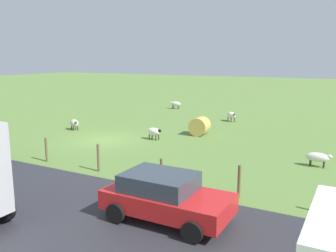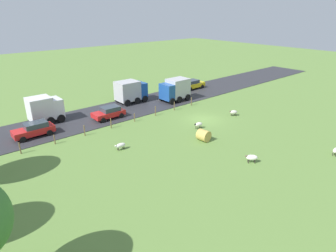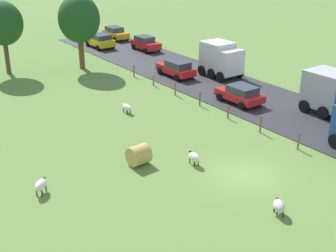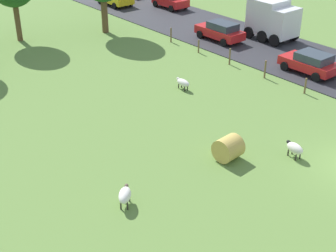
{
  "view_description": "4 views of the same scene",
  "coord_description": "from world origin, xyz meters",
  "px_view_note": "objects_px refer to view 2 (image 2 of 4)",
  "views": [
    {
      "loc": [
        17.43,
        14.07,
        5.12
      ],
      "look_at": [
        -1.33,
        3.88,
        1.04
      ],
      "focal_mm": 38.27,
      "sensor_mm": 36.0,
      "label": 1
    },
    {
      "loc": [
        -22.79,
        25.43,
        12.91
      ],
      "look_at": [
        -1.13,
        6.92,
        1.28
      ],
      "focal_mm": 30.54,
      "sensor_mm": 36.0,
      "label": 2
    },
    {
      "loc": [
        -17.66,
        -16.82,
        13.07
      ],
      "look_at": [
        -1.61,
        5.42,
        1.58
      ],
      "focal_mm": 50.26,
      "sensor_mm": 36.0,
      "label": 3
    },
    {
      "loc": [
        -19.78,
        -9.37,
        12.92
      ],
      "look_at": [
        -6.61,
        6.53,
        1.87
      ],
      "focal_mm": 52.58,
      "sensor_mm": 36.0,
      "label": 4
    }
  ],
  "objects_px": {
    "truck_2": "(131,91)",
    "truck_0": "(175,89)",
    "sheep_0": "(252,158)",
    "car_8": "(34,129)",
    "car_0": "(192,84)",
    "car_1": "(109,112)",
    "sheep_2": "(234,112)",
    "sheep_1": "(336,150)",
    "sheep_3": "(120,145)",
    "hay_bale_0": "(204,135)",
    "sheep_4": "(198,125)",
    "truck_1": "(45,109)"
  },
  "relations": [
    {
      "from": "sheep_3",
      "to": "sheep_4",
      "type": "height_order",
      "value": "sheep_4"
    },
    {
      "from": "car_1",
      "to": "sheep_0",
      "type": "bearing_deg",
      "value": -167.64
    },
    {
      "from": "car_0",
      "to": "car_1",
      "type": "xyz_separation_m",
      "value": [
        -3.48,
        18.44,
        -0.04
      ]
    },
    {
      "from": "truck_1",
      "to": "sheep_3",
      "type": "bearing_deg",
      "value": -166.3
    },
    {
      "from": "sheep_4",
      "to": "car_8",
      "type": "relative_size",
      "value": 0.27
    },
    {
      "from": "truck_2",
      "to": "truck_0",
      "type": "bearing_deg",
      "value": -123.48
    },
    {
      "from": "car_8",
      "to": "sheep_3",
      "type": "bearing_deg",
      "value": -148.34
    },
    {
      "from": "car_8",
      "to": "sheep_1",
      "type": "bearing_deg",
      "value": -138.52
    },
    {
      "from": "car_1",
      "to": "sheep_3",
      "type": "bearing_deg",
      "value": 157.05
    },
    {
      "from": "hay_bale_0",
      "to": "truck_0",
      "type": "relative_size",
      "value": 0.28
    },
    {
      "from": "sheep_1",
      "to": "truck_1",
      "type": "height_order",
      "value": "truck_1"
    },
    {
      "from": "car_8",
      "to": "truck_0",
      "type": "bearing_deg",
      "value": -90.3
    },
    {
      "from": "sheep_0",
      "to": "truck_1",
      "type": "bearing_deg",
      "value": 25.59
    },
    {
      "from": "sheep_1",
      "to": "truck_0",
      "type": "relative_size",
      "value": 0.28
    },
    {
      "from": "sheep_3",
      "to": "truck_2",
      "type": "bearing_deg",
      "value": -37.48
    },
    {
      "from": "sheep_2",
      "to": "sheep_0",
      "type": "bearing_deg",
      "value": 134.87
    },
    {
      "from": "truck_2",
      "to": "car_0",
      "type": "bearing_deg",
      "value": -91.77
    },
    {
      "from": "sheep_0",
      "to": "car_8",
      "type": "distance_m",
      "value": 22.88
    },
    {
      "from": "truck_0",
      "to": "truck_2",
      "type": "relative_size",
      "value": 1.0
    },
    {
      "from": "sheep_0",
      "to": "sheep_2",
      "type": "distance_m",
      "value": 12.42
    },
    {
      "from": "sheep_1",
      "to": "truck_1",
      "type": "distance_m",
      "value": 32.15
    },
    {
      "from": "sheep_0",
      "to": "truck_0",
      "type": "height_order",
      "value": "truck_0"
    },
    {
      "from": "hay_bale_0",
      "to": "car_1",
      "type": "relative_size",
      "value": 0.3
    },
    {
      "from": "truck_2",
      "to": "car_1",
      "type": "distance_m",
      "value": 7.11
    },
    {
      "from": "sheep_2",
      "to": "sheep_4",
      "type": "bearing_deg",
      "value": 90.43
    },
    {
      "from": "truck_2",
      "to": "car_1",
      "type": "relative_size",
      "value": 1.09
    },
    {
      "from": "sheep_4",
      "to": "truck_0",
      "type": "height_order",
      "value": "truck_0"
    },
    {
      "from": "sheep_1",
      "to": "truck_2",
      "type": "bearing_deg",
      "value": 11.7
    },
    {
      "from": "truck_2",
      "to": "car_8",
      "type": "distance_m",
      "value": 15.37
    },
    {
      "from": "sheep_3",
      "to": "sheep_4",
      "type": "xyz_separation_m",
      "value": [
        -1.24,
        -9.81,
        0.05
      ]
    },
    {
      "from": "truck_0",
      "to": "truck_2",
      "type": "distance_m",
      "value": 6.67
    },
    {
      "from": "car_0",
      "to": "car_8",
      "type": "xyz_separation_m",
      "value": [
        -3.19,
        27.48,
        -0.01
      ]
    },
    {
      "from": "truck_0",
      "to": "sheep_0",
      "type": "bearing_deg",
      "value": 158.34
    },
    {
      "from": "sheep_1",
      "to": "hay_bale_0",
      "type": "relative_size",
      "value": 0.99
    },
    {
      "from": "car_0",
      "to": "truck_0",
      "type": "bearing_deg",
      "value": 115.23
    },
    {
      "from": "sheep_0",
      "to": "sheep_4",
      "type": "xyz_separation_m",
      "value": [
        8.72,
        -2.16,
        -0.01
      ]
    },
    {
      "from": "truck_1",
      "to": "car_8",
      "type": "xyz_separation_m",
      "value": [
        -3.46,
        2.44,
        -0.9
      ]
    },
    {
      "from": "sheep_0",
      "to": "truck_2",
      "type": "relative_size",
      "value": 0.26
    },
    {
      "from": "sheep_4",
      "to": "truck_2",
      "type": "height_order",
      "value": "truck_2"
    },
    {
      "from": "sheep_3",
      "to": "car_8",
      "type": "height_order",
      "value": "car_8"
    },
    {
      "from": "car_0",
      "to": "truck_2",
      "type": "bearing_deg",
      "value": 88.23
    },
    {
      "from": "truck_0",
      "to": "car_1",
      "type": "relative_size",
      "value": 1.08
    },
    {
      "from": "hay_bale_0",
      "to": "sheep_3",
      "type": "bearing_deg",
      "value": 63.55
    },
    {
      "from": "sheep_2",
      "to": "hay_bale_0",
      "type": "height_order",
      "value": "hay_bale_0"
    },
    {
      "from": "sheep_2",
      "to": "hay_bale_0",
      "type": "relative_size",
      "value": 0.9
    },
    {
      "from": "sheep_4",
      "to": "truck_2",
      "type": "relative_size",
      "value": 0.26
    },
    {
      "from": "truck_0",
      "to": "truck_1",
      "type": "relative_size",
      "value": 1.13
    },
    {
      "from": "sheep_3",
      "to": "sheep_2",
      "type": "bearing_deg",
      "value": -94.14
    },
    {
      "from": "truck_2",
      "to": "sheep_1",
      "type": "bearing_deg",
      "value": -168.3
    },
    {
      "from": "sheep_0",
      "to": "car_8",
      "type": "height_order",
      "value": "car_8"
    }
  ]
}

